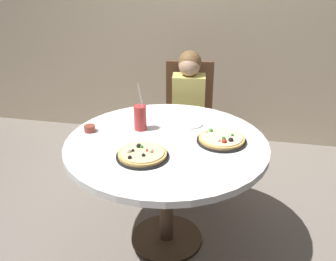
{
  "coord_description": "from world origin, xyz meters",
  "views": [
    {
      "loc": [
        0.42,
        -2.04,
        1.82
      ],
      "look_at": [
        0.0,
        0.05,
        0.8
      ],
      "focal_mm": 41.62,
      "sensor_mm": 36.0,
      "label": 1
    }
  ],
  "objects_px": {
    "chair_wooden": "(189,112)",
    "sauce_bowl": "(90,129)",
    "dining_table": "(166,155)",
    "soda_cup": "(140,118)",
    "diner_child": "(188,126)",
    "pizza_cheese": "(222,139)",
    "pizza_veggie": "(142,154)",
    "plate_small": "(189,123)"
  },
  "relations": [
    {
      "from": "pizza_veggie",
      "to": "diner_child",
      "type": "bearing_deg",
      "value": 84.39
    },
    {
      "from": "sauce_bowl",
      "to": "diner_child",
      "type": "bearing_deg",
      "value": 56.57
    },
    {
      "from": "soda_cup",
      "to": "sauce_bowl",
      "type": "bearing_deg",
      "value": -162.61
    },
    {
      "from": "dining_table",
      "to": "pizza_cheese",
      "type": "height_order",
      "value": "pizza_cheese"
    },
    {
      "from": "chair_wooden",
      "to": "dining_table",
      "type": "bearing_deg",
      "value": -89.36
    },
    {
      "from": "diner_child",
      "to": "pizza_cheese",
      "type": "distance_m",
      "value": 0.87
    },
    {
      "from": "soda_cup",
      "to": "chair_wooden",
      "type": "bearing_deg",
      "value": 77.8
    },
    {
      "from": "dining_table",
      "to": "soda_cup",
      "type": "height_order",
      "value": "soda_cup"
    },
    {
      "from": "soda_cup",
      "to": "sauce_bowl",
      "type": "xyz_separation_m",
      "value": [
        -0.31,
        -0.1,
        -0.06
      ]
    },
    {
      "from": "chair_wooden",
      "to": "diner_child",
      "type": "bearing_deg",
      "value": -83.61
    },
    {
      "from": "dining_table",
      "to": "sauce_bowl",
      "type": "height_order",
      "value": "sauce_bowl"
    },
    {
      "from": "chair_wooden",
      "to": "plate_small",
      "type": "bearing_deg",
      "value": -81.54
    },
    {
      "from": "dining_table",
      "to": "soda_cup",
      "type": "bearing_deg",
      "value": 145.15
    },
    {
      "from": "soda_cup",
      "to": "dining_table",
      "type": "bearing_deg",
      "value": -34.85
    },
    {
      "from": "pizza_veggie",
      "to": "soda_cup",
      "type": "xyz_separation_m",
      "value": [
        -0.11,
        0.35,
        0.06
      ]
    },
    {
      "from": "chair_wooden",
      "to": "pizza_cheese",
      "type": "xyz_separation_m",
      "value": [
        0.34,
        -0.94,
        0.24
      ]
    },
    {
      "from": "diner_child",
      "to": "pizza_veggie",
      "type": "distance_m",
      "value": 1.08
    },
    {
      "from": "pizza_veggie",
      "to": "plate_small",
      "type": "distance_m",
      "value": 0.53
    },
    {
      "from": "dining_table",
      "to": "sauce_bowl",
      "type": "distance_m",
      "value": 0.52
    },
    {
      "from": "diner_child",
      "to": "pizza_veggie",
      "type": "height_order",
      "value": "diner_child"
    },
    {
      "from": "pizza_veggie",
      "to": "sauce_bowl",
      "type": "relative_size",
      "value": 4.23
    },
    {
      "from": "pizza_veggie",
      "to": "soda_cup",
      "type": "relative_size",
      "value": 0.97
    },
    {
      "from": "chair_wooden",
      "to": "sauce_bowl",
      "type": "relative_size",
      "value": 13.57
    },
    {
      "from": "pizza_veggie",
      "to": "pizza_cheese",
      "type": "relative_size",
      "value": 0.99
    },
    {
      "from": "chair_wooden",
      "to": "plate_small",
      "type": "distance_m",
      "value": 0.76
    },
    {
      "from": "soda_cup",
      "to": "plate_small",
      "type": "bearing_deg",
      "value": 25.52
    },
    {
      "from": "sauce_bowl",
      "to": "soda_cup",
      "type": "bearing_deg",
      "value": 17.39
    },
    {
      "from": "pizza_cheese",
      "to": "plate_small",
      "type": "bearing_deg",
      "value": 136.83
    },
    {
      "from": "soda_cup",
      "to": "pizza_veggie",
      "type": "bearing_deg",
      "value": -73.33
    },
    {
      "from": "dining_table",
      "to": "chair_wooden",
      "type": "relative_size",
      "value": 1.29
    },
    {
      "from": "pizza_cheese",
      "to": "sauce_bowl",
      "type": "relative_size",
      "value": 4.28
    },
    {
      "from": "soda_cup",
      "to": "plate_small",
      "type": "height_order",
      "value": "soda_cup"
    },
    {
      "from": "dining_table",
      "to": "soda_cup",
      "type": "distance_m",
      "value": 0.3
    },
    {
      "from": "chair_wooden",
      "to": "soda_cup",
      "type": "bearing_deg",
      "value": -102.2
    },
    {
      "from": "chair_wooden",
      "to": "plate_small",
      "type": "relative_size",
      "value": 5.28
    },
    {
      "from": "chair_wooden",
      "to": "soda_cup",
      "type": "relative_size",
      "value": 3.1
    },
    {
      "from": "chair_wooden",
      "to": "soda_cup",
      "type": "xyz_separation_m",
      "value": [
        -0.19,
        -0.86,
        0.3
      ]
    },
    {
      "from": "dining_table",
      "to": "plate_small",
      "type": "bearing_deg",
      "value": 70.87
    },
    {
      "from": "pizza_cheese",
      "to": "chair_wooden",
      "type": "bearing_deg",
      "value": 109.76
    },
    {
      "from": "diner_child",
      "to": "pizza_cheese",
      "type": "bearing_deg",
      "value": -67.29
    },
    {
      "from": "chair_wooden",
      "to": "diner_child",
      "type": "height_order",
      "value": "diner_child"
    },
    {
      "from": "pizza_cheese",
      "to": "soda_cup",
      "type": "relative_size",
      "value": 0.98
    }
  ]
}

